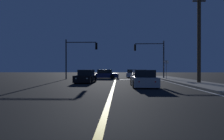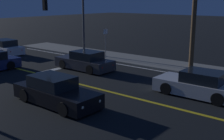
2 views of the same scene
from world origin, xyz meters
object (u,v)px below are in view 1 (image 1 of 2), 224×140
traffic_signal_near_right (152,53)px  utility_pole_right (199,34)px  traffic_signal_far_left (78,52)px  car_far_approaching_black (86,77)px  car_mid_block_charcoal (139,76)px  car_distant_tail_white (132,74)px  street_sign_corner (166,67)px  car_following_oncoming_navy (103,75)px  car_parked_curb_silver (143,79)px

traffic_signal_near_right → utility_pole_right: utility_pole_right is taller
traffic_signal_near_right → traffic_signal_far_left: size_ratio=0.99×
car_far_approaching_black → car_mid_block_charcoal: bearing=-146.2°
car_distant_tail_white → traffic_signal_far_left: 11.43m
car_mid_block_charcoal → street_sign_corner: 4.00m
car_far_approaching_black → street_sign_corner: (9.63, 5.03, 1.15)m
utility_pole_right → street_sign_corner: bearing=101.4°
car_distant_tail_white → car_following_oncoming_navy: 6.94m
car_parked_curb_silver → traffic_signal_far_left: size_ratio=0.80×
car_following_oncoming_navy → car_distant_tail_white: bearing=-39.6°
car_far_approaching_black → traffic_signal_near_right: traffic_signal_near_right is taller
car_far_approaching_black → street_sign_corner: size_ratio=1.82×
car_following_oncoming_navy → street_sign_corner: (8.45, -3.76, 1.14)m
car_mid_block_charcoal → street_sign_corner: bearing=18.1°
car_distant_tail_white → traffic_signal_far_left: traffic_signal_far_left is taller
traffic_signal_near_right → street_sign_corner: 3.65m
car_mid_block_charcoal → traffic_signal_far_left: size_ratio=0.81×
car_distant_tail_white → car_mid_block_charcoal: 10.16m
car_following_oncoming_navy → traffic_signal_near_right: bearing=-96.2°
car_mid_block_charcoal → utility_pole_right: size_ratio=0.48×
car_far_approaching_black → utility_pole_right: 11.94m
car_far_approaching_black → car_parked_curb_silver: (5.44, -4.85, 0.00)m
car_mid_block_charcoal → utility_pole_right: (5.05, -5.76, 4.16)m
car_mid_block_charcoal → car_parked_curb_silver: same height
traffic_signal_far_left → car_far_approaching_black: bearing=-71.0°
utility_pole_right → car_mid_block_charcoal: bearing=131.2°
traffic_signal_far_left → utility_pole_right: size_ratio=0.60×
traffic_signal_far_left → utility_pole_right: 15.67m
traffic_signal_near_right → car_parked_curb_silver: bearing=77.2°
car_mid_block_charcoal → car_following_oncoming_navy: size_ratio=0.94×
car_distant_tail_white → car_following_oncoming_navy: (-4.55, -5.23, 0.00)m
car_mid_block_charcoal → street_sign_corner: (3.65, 1.16, 1.15)m
utility_pole_right → car_far_approaching_black: bearing=170.3°
utility_pole_right → car_following_oncoming_navy: bearing=132.7°
car_parked_curb_silver → traffic_signal_far_left: bearing=124.2°
car_far_approaching_black → utility_pole_right: utility_pole_right is taller
car_far_approaching_black → traffic_signal_far_left: size_ratio=0.85×
street_sign_corner → car_following_oncoming_navy: bearing=156.0°
car_distant_tail_white → traffic_signal_far_left: (-7.95, -7.59, 3.15)m
car_mid_block_charcoal → car_parked_curb_silver: bearing=-93.1°
car_following_oncoming_navy → car_parked_curb_silver: (4.27, -13.64, -0.00)m
car_parked_curb_silver → traffic_signal_near_right: 13.37m
car_far_approaching_black → car_mid_block_charcoal: same height
traffic_signal_near_right → street_sign_corner: bearing=115.0°
car_distant_tail_white → traffic_signal_far_left: size_ratio=0.82×
car_following_oncoming_navy → car_mid_block_charcoal: bearing=-134.3°
car_distant_tail_white → utility_pole_right: size_ratio=0.49×
car_parked_curb_silver → street_sign_corner: street_sign_corner is taller
car_distant_tail_white → utility_pole_right: (5.30, -15.91, 4.16)m
street_sign_corner → car_parked_curb_silver: bearing=-113.0°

